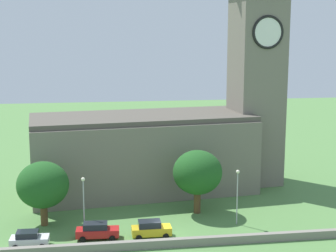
{
  "coord_description": "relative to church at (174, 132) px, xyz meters",
  "views": [
    {
      "loc": [
        -7.69,
        -53.73,
        22.36
      ],
      "look_at": [
        1.26,
        7.32,
        11.18
      ],
      "focal_mm": 55.45,
      "sensor_mm": 36.0,
      "label": 1
    }
  ],
  "objects": [
    {
      "name": "streetlamp_west_mid",
      "position": [
        -12.65,
        -15.76,
        -3.94
      ],
      "size": [
        0.44,
        0.44,
        6.52
      ],
      "color": "#9EA0A5",
      "rests_on": "ground"
    },
    {
      "name": "car_red",
      "position": [
        -11.25,
        -17.66,
        -7.39
      ],
      "size": [
        4.78,
        2.24,
        1.86
      ],
      "color": "red",
      "rests_on": "ground"
    },
    {
      "name": "tree_churchyard",
      "position": [
        1.29,
        -11.01,
        -3.11
      ],
      "size": [
        6.13,
        6.13,
        8.02
      ],
      "color": "brown",
      "rests_on": "ground"
    },
    {
      "name": "car_white",
      "position": [
        -18.39,
        -18.76,
        -7.46
      ],
      "size": [
        4.07,
        2.19,
        1.73
      ],
      "color": "silver",
      "rests_on": "ground"
    },
    {
      "name": "church",
      "position": [
        0.0,
        0.0,
        0.0
      ],
      "size": [
        37.24,
        15.56,
        32.14
      ],
      "color": "slate",
      "rests_on": "ground"
    },
    {
      "name": "quay_barrier",
      "position": [
        -3.67,
        -21.01,
        -7.88
      ],
      "size": [
        49.84,
        0.7,
        0.91
      ],
      "primitive_type": "cube",
      "color": "gray",
      "rests_on": "ground"
    },
    {
      "name": "tree_by_tower",
      "position": [
        -17.34,
        -12.56,
        -3.45
      ],
      "size": [
        6.04,
        6.04,
        7.64
      ],
      "color": "brown",
      "rests_on": "ground"
    },
    {
      "name": "streetlamp_central",
      "position": [
        5.12,
        -15.56,
        -3.87
      ],
      "size": [
        0.44,
        0.44,
        6.63
      ],
      "color": "#9EA0A5",
      "rests_on": "ground"
    },
    {
      "name": "ground_plane",
      "position": [
        -3.67,
        -3.28,
        -8.33
      ],
      "size": [
        200.0,
        200.0,
        0.0
      ],
      "primitive_type": "plane",
      "color": "#517F42"
    },
    {
      "name": "car_yellow",
      "position": [
        -5.36,
        -18.08,
        -7.36
      ],
      "size": [
        4.37,
        2.08,
        1.93
      ],
      "color": "gold",
      "rests_on": "ground"
    }
  ]
}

